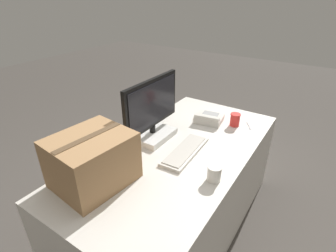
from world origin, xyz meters
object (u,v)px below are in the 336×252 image
(paper_cup_left, at_px, (214,173))
(cardboard_box, at_px, (92,160))
(monitor, at_px, (152,115))
(paper_cup_right, at_px, (235,120))
(spoon, at_px, (250,127))
(keyboard, at_px, (185,151))
(desk_phone, at_px, (209,119))

(paper_cup_left, height_order, cardboard_box, cardboard_box)
(paper_cup_left, bearing_deg, monitor, 70.81)
(paper_cup_right, bearing_deg, spoon, -71.33)
(spoon, relative_size, cardboard_box, 0.27)
(keyboard, bearing_deg, monitor, 77.46)
(keyboard, height_order, paper_cup_left, paper_cup_left)
(monitor, xyz_separation_m, desk_phone, (0.46, -0.24, -0.16))
(desk_phone, height_order, paper_cup_right, paper_cup_right)
(keyboard, height_order, paper_cup_right, paper_cup_right)
(monitor, bearing_deg, spoon, -45.21)
(monitor, bearing_deg, keyboard, -99.29)
(paper_cup_right, xyz_separation_m, cardboard_box, (-1.11, 0.42, 0.10))
(spoon, height_order, cardboard_box, cardboard_box)
(monitor, distance_m, paper_cup_left, 0.64)
(paper_cup_right, distance_m, spoon, 0.13)
(monitor, relative_size, paper_cup_left, 5.93)
(paper_cup_right, xyz_separation_m, spoon, (0.04, -0.12, -0.05))
(monitor, distance_m, paper_cup_right, 0.70)
(cardboard_box, bearing_deg, keyboard, -27.80)
(monitor, height_order, keyboard, monitor)
(keyboard, bearing_deg, paper_cup_left, -121.95)
(monitor, relative_size, desk_phone, 2.38)
(paper_cup_left, bearing_deg, desk_phone, 27.86)
(desk_phone, height_order, spoon, desk_phone)
(keyboard, distance_m, paper_cup_right, 0.59)
(paper_cup_right, bearing_deg, keyboard, 166.42)
(spoon, bearing_deg, keyboard, -55.57)
(desk_phone, bearing_deg, monitor, 144.04)
(spoon, xyz_separation_m, cardboard_box, (-1.15, 0.54, 0.15))
(keyboard, xyz_separation_m, spoon, (0.61, -0.25, -0.01))
(keyboard, distance_m, desk_phone, 0.52)
(keyboard, distance_m, spoon, 0.66)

